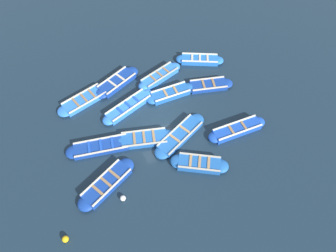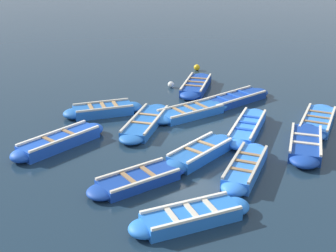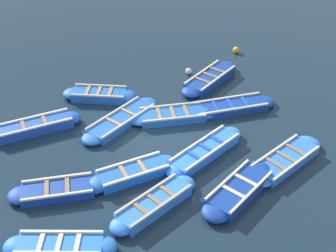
# 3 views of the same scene
# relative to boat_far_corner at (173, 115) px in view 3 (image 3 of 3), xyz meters

# --- Properties ---
(ground_plane) EXTENTS (120.00, 120.00, 0.00)m
(ground_plane) POSITION_rel_boat_far_corner_xyz_m (-1.05, 1.25, -0.16)
(ground_plane) COLOR #162838
(boat_far_corner) EXTENTS (1.82, 3.70, 0.37)m
(boat_far_corner) POSITION_rel_boat_far_corner_xyz_m (0.00, 0.00, 0.00)
(boat_far_corner) COLOR #1E59AD
(boat_far_corner) RESTS_ON ground
(boat_centre) EXTENTS (0.90, 3.25, 0.42)m
(boat_centre) POSITION_rel_boat_far_corner_xyz_m (-2.59, 2.74, 0.03)
(boat_centre) COLOR #1E59AD
(boat_centre) RESTS_ON ground
(boat_alongside) EXTENTS (1.61, 3.35, 0.36)m
(boat_alongside) POSITION_rel_boat_far_corner_xyz_m (-2.31, 5.29, -0.00)
(boat_alongside) COLOR navy
(boat_alongside) RESTS_ON ground
(boat_inner_gap) EXTENTS (2.32, 3.18, 0.43)m
(boat_inner_gap) POSITION_rel_boat_far_corner_xyz_m (2.71, 2.20, 0.03)
(boat_inner_gap) COLOR #1E59AD
(boat_inner_gap) RESTS_ON ground
(boat_end_of_row) EXTENTS (2.04, 3.82, 0.42)m
(boat_end_of_row) POSITION_rel_boat_far_corner_xyz_m (-2.60, -0.07, 0.02)
(boat_end_of_row) COLOR blue
(boat_end_of_row) RESTS_ON ground
(boat_broadside) EXTENTS (0.83, 3.67, 0.46)m
(boat_broadside) POSITION_rel_boat_far_corner_xyz_m (1.51, 5.22, 0.04)
(boat_broadside) COLOR #1947B7
(boat_broadside) RESTS_ON ground
(boat_outer_right) EXTENTS (2.50, 3.94, 0.37)m
(boat_outer_right) POSITION_rel_boat_far_corner_xyz_m (0.58, 2.00, -0.00)
(boat_outer_right) COLOR #1E59AD
(boat_outer_right) RESTS_ON ground
(boat_drifting) EXTENTS (2.12, 3.30, 0.41)m
(boat_drifting) POSITION_rel_boat_far_corner_xyz_m (-4.67, 5.81, 0.02)
(boat_drifting) COLOR blue
(boat_drifting) RESTS_ON ground
(boat_tucked) EXTENTS (1.54, 4.07, 0.36)m
(boat_tucked) POSITION_rel_boat_far_corner_xyz_m (-0.44, -2.43, -0.00)
(boat_tucked) COLOR navy
(boat_tucked) RESTS_ON ground
(boat_near_quay) EXTENTS (2.50, 3.72, 0.43)m
(boat_near_quay) POSITION_rel_boat_far_corner_xyz_m (1.90, -2.79, 0.03)
(boat_near_quay) COLOR navy
(boat_near_quay) RESTS_ON ground
(boat_mid_row) EXTENTS (2.01, 3.83, 0.37)m
(boat_mid_row) POSITION_rel_boat_far_corner_xyz_m (-4.22, -2.43, -0.00)
(boat_mid_row) COLOR blue
(boat_mid_row) RESTS_ON ground
(boat_outer_left) EXTENTS (1.83, 3.48, 0.43)m
(boat_outer_left) POSITION_rel_boat_far_corner_xyz_m (-4.26, 2.68, 0.03)
(boat_outer_left) COLOR blue
(boat_outer_left) RESTS_ON ground
(boat_stern_in) EXTENTS (2.32, 3.58, 0.42)m
(boat_stern_in) POSITION_rel_boat_far_corner_xyz_m (-4.85, -0.11, 0.02)
(boat_stern_in) COLOR navy
(boat_stern_in) RESTS_ON ground
(buoy_orange_near) EXTENTS (0.32, 0.32, 0.32)m
(buoy_orange_near) POSITION_rel_boat_far_corner_xyz_m (3.90, -5.40, 0.00)
(buoy_orange_near) COLOR #EAB214
(buoy_orange_near) RESTS_ON ground
(buoy_yellow_far) EXTENTS (0.29, 0.29, 0.29)m
(buoy_yellow_far) POSITION_rel_boat_far_corner_xyz_m (-4.30, -3.34, -0.01)
(buoy_yellow_far) COLOR #E05119
(buoy_yellow_far) RESTS_ON ground
(buoy_white_drifting) EXTENTS (0.30, 0.30, 0.30)m
(buoy_white_drifting) POSITION_rel_boat_far_corner_xyz_m (2.98, -2.26, -0.01)
(buoy_white_drifting) COLOR silver
(buoy_white_drifting) RESTS_ON ground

